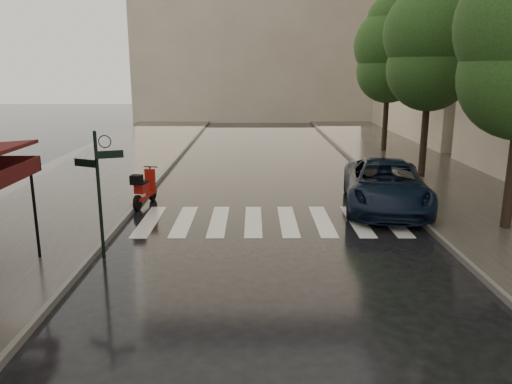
{
  "coord_description": "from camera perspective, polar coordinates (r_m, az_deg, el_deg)",
  "views": [
    {
      "loc": [
        2.46,
        -8.47,
        4.45
      ],
      "look_at": [
        2.52,
        4.01,
        1.4
      ],
      "focal_mm": 35.0,
      "sensor_mm": 36.0,
      "label": 1
    }
  ],
  "objects": [
    {
      "name": "scooter",
      "position": [
        17.12,
        -12.68,
        0.3
      ],
      "size": [
        0.66,
        1.86,
        1.23
      ],
      "rotation": [
        0.0,
        0.0,
        -0.17
      ],
      "color": "black",
      "rests_on": "ground"
    },
    {
      "name": "tree_far",
      "position": [
        28.42,
        15.02,
        15.33
      ],
      "size": [
        3.8,
        3.8,
        8.16
      ],
      "color": "black",
      "rests_on": "sidewalk_far"
    },
    {
      "name": "sidewalk_far",
      "position": [
        22.34,
        20.14,
        1.56
      ],
      "size": [
        5.5,
        60.0,
        0.12
      ],
      "primitive_type": "cube",
      "color": "#38332D",
      "rests_on": "ground"
    },
    {
      "name": "curb_near",
      "position": [
        21.29,
        -10.86,
        1.64
      ],
      "size": [
        0.12,
        60.0,
        0.16
      ],
      "primitive_type": "cube",
      "color": "#595651",
      "rests_on": "ground"
    },
    {
      "name": "signpost",
      "position": [
        12.32,
        -17.53,
        0.82
      ],
      "size": [
        1.17,
        0.29,
        3.1
      ],
      "color": "black",
      "rests_on": "ground"
    },
    {
      "name": "ground",
      "position": [
        9.88,
        -15.1,
        -13.56
      ],
      "size": [
        120.0,
        120.0,
        0.0
      ],
      "primitive_type": "plane",
      "color": "black",
      "rests_on": "ground"
    },
    {
      "name": "backdrop_building",
      "position": [
        46.8,
        0.41,
        20.56
      ],
      "size": [
        22.0,
        6.0,
        20.0
      ],
      "primitive_type": "cube",
      "color": "tan",
      "rests_on": "ground"
    },
    {
      "name": "parked_car",
      "position": [
        16.96,
        14.57,
        0.79
      ],
      "size": [
        3.4,
        5.92,
        1.55
      ],
      "primitive_type": "imported",
      "rotation": [
        0.0,
        0.0,
        -0.15
      ],
      "color": "black",
      "rests_on": "ground"
    },
    {
      "name": "sidewalk_near",
      "position": [
        22.06,
        -18.67,
        1.53
      ],
      "size": [
        6.0,
        60.0,
        0.12
      ],
      "primitive_type": "cube",
      "color": "#38332D",
      "rests_on": "ground"
    },
    {
      "name": "crosswalk",
      "position": [
        15.14,
        1.68,
        -3.33
      ],
      "size": [
        7.85,
        3.2,
        0.01
      ],
      "color": "silver",
      "rests_on": "ground"
    },
    {
      "name": "curb_far",
      "position": [
        21.52,
        13.14,
        1.65
      ],
      "size": [
        0.12,
        60.0,
        0.16
      ],
      "primitive_type": "cube",
      "color": "#595651",
      "rests_on": "ground"
    },
    {
      "name": "tree_mid",
      "position": [
        21.67,
        19.46,
        16.02
      ],
      "size": [
        3.8,
        3.8,
        8.34
      ],
      "color": "black",
      "rests_on": "sidewalk_far"
    }
  ]
}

